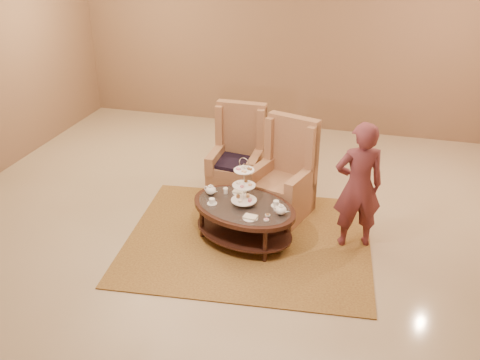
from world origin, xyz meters
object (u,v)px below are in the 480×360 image
(armchair_right, at_px, (284,183))
(person, at_px, (358,186))
(armchair_left, at_px, (238,165))
(tea_table, at_px, (244,211))

(armchair_right, height_order, person, person)
(person, bearing_deg, armchair_left, -47.43)
(armchair_left, relative_size, armchair_right, 0.99)
(armchair_left, distance_m, armchair_right, 0.81)
(tea_table, distance_m, armchair_left, 1.25)
(tea_table, xyz_separation_m, armchair_right, (0.33, 0.81, 0.03))
(tea_table, bearing_deg, armchair_left, 128.43)
(armchair_left, xyz_separation_m, person, (1.67, -0.92, 0.35))
(tea_table, distance_m, person, 1.35)
(tea_table, bearing_deg, armchair_right, 87.84)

